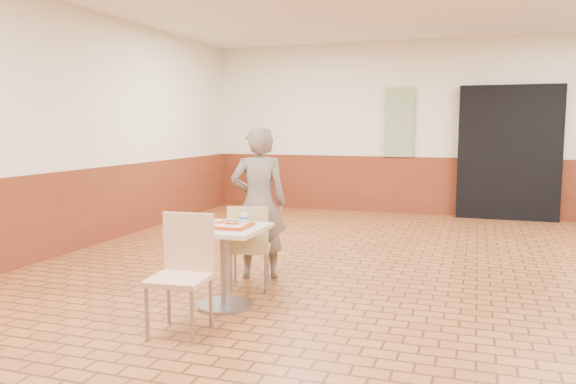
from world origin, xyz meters
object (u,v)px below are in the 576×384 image
(chair_main_back, at_px, (249,243))
(long_john_donut, at_px, (232,222))
(main_table, at_px, (225,253))
(chair_main_front, at_px, (183,267))
(ring_donut, at_px, (219,221))
(serving_tray, at_px, (224,225))
(paper_cup, at_px, (244,218))
(customer, at_px, (259,203))

(chair_main_back, xyz_separation_m, long_john_donut, (0.07, -0.53, 0.29))
(main_table, relative_size, chair_main_front, 0.79)
(chair_main_front, distance_m, ring_donut, 0.69)
(serving_tray, xyz_separation_m, long_john_donut, (0.08, -0.00, 0.03))
(serving_tray, distance_m, paper_cup, 0.18)
(main_table, bearing_deg, serving_tray, 180.00)
(main_table, bearing_deg, chair_main_back, 89.14)
(main_table, bearing_deg, paper_cup, 24.04)
(chair_main_front, xyz_separation_m, ring_donut, (-0.01, 0.64, 0.24))
(chair_main_front, bearing_deg, paper_cup, 68.77)
(chair_main_front, xyz_separation_m, long_john_donut, (0.13, 0.61, 0.25))
(chair_main_front, relative_size, long_john_donut, 6.25)
(serving_tray, bearing_deg, paper_cup, 24.04)
(paper_cup, bearing_deg, long_john_donut, -136.93)
(customer, distance_m, long_john_donut, 0.99)
(serving_tray, height_order, ring_donut, ring_donut)
(chair_main_back, height_order, long_john_donut, chair_main_back)
(paper_cup, bearing_deg, main_table, -155.96)
(chair_main_back, height_order, serving_tray, chair_main_back)
(chair_main_front, distance_m, serving_tray, 0.66)
(main_table, height_order, chair_main_front, chair_main_front)
(customer, xyz_separation_m, serving_tray, (0.07, -0.97, -0.06))
(long_john_donut, bearing_deg, customer, 98.46)
(chair_main_back, xyz_separation_m, customer, (-0.08, 0.45, 0.31))
(chair_main_back, xyz_separation_m, paper_cup, (0.15, -0.45, 0.31))
(ring_donut, bearing_deg, paper_cup, 10.81)
(main_table, xyz_separation_m, chair_main_front, (-0.05, -0.62, 0.03))
(customer, distance_m, ring_donut, 0.95)
(chair_main_back, bearing_deg, serving_tray, 72.04)
(serving_tray, relative_size, long_john_donut, 3.06)
(serving_tray, height_order, paper_cup, paper_cup)
(customer, bearing_deg, ring_donut, 67.83)
(main_table, distance_m, serving_tray, 0.24)
(chair_main_back, bearing_deg, main_table, 72.04)
(customer, height_order, ring_donut, customer)
(main_table, height_order, ring_donut, ring_donut)
(long_john_donut, bearing_deg, main_table, 176.41)
(customer, height_order, long_john_donut, customer)
(paper_cup, bearing_deg, serving_tray, -155.96)
(long_john_donut, bearing_deg, chair_main_back, 97.28)
(chair_main_back, bearing_deg, paper_cup, 90.70)
(customer, relative_size, long_john_donut, 10.82)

